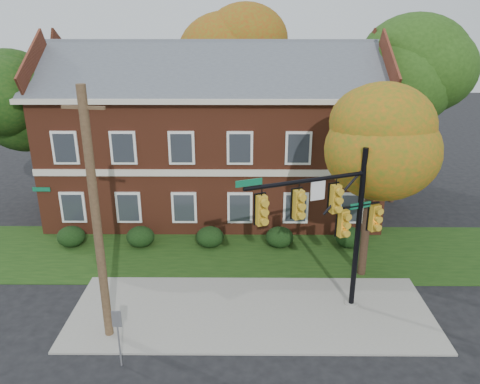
{
  "coord_description": "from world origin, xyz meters",
  "views": [
    {
      "loc": [
        -0.34,
        -14.53,
        10.78
      ],
      "look_at": [
        -0.46,
        3.0,
        4.3
      ],
      "focal_mm": 35.0,
      "sensor_mm": 36.0,
      "label": 1
    }
  ],
  "objects_px": {
    "hedge_far_left": "(71,236)",
    "hedge_left": "(140,237)",
    "hedge_far_right": "(349,237)",
    "sign_post": "(118,329)",
    "tree_right_rear": "(413,70)",
    "traffic_signal": "(333,217)",
    "hedge_right": "(280,237)",
    "utility_pole": "(96,220)",
    "tree_near_right": "(382,129)",
    "tree_left_rear": "(33,100)",
    "hedge_center": "(210,237)",
    "tree_far_rear": "(239,49)",
    "apartment_building": "(214,127)"
  },
  "relations": [
    {
      "from": "tree_near_right",
      "to": "utility_pole",
      "type": "height_order",
      "value": "utility_pole"
    },
    {
      "from": "tree_near_right",
      "to": "tree_right_rear",
      "type": "relative_size",
      "value": 0.81
    },
    {
      "from": "traffic_signal",
      "to": "sign_post",
      "type": "relative_size",
      "value": 3.07
    },
    {
      "from": "hedge_center",
      "to": "hedge_far_right",
      "type": "relative_size",
      "value": 1.0
    },
    {
      "from": "hedge_center",
      "to": "apartment_building",
      "type": "bearing_deg",
      "value": 90.0
    },
    {
      "from": "tree_left_rear",
      "to": "tree_right_rear",
      "type": "height_order",
      "value": "tree_right_rear"
    },
    {
      "from": "hedge_left",
      "to": "hedge_center",
      "type": "xyz_separation_m",
      "value": [
        3.5,
        0.0,
        0.0
      ]
    },
    {
      "from": "utility_pole",
      "to": "sign_post",
      "type": "distance_m",
      "value": 3.58
    },
    {
      "from": "apartment_building",
      "to": "hedge_center",
      "type": "distance_m",
      "value": 6.89
    },
    {
      "from": "hedge_far_right",
      "to": "sign_post",
      "type": "height_order",
      "value": "sign_post"
    },
    {
      "from": "traffic_signal",
      "to": "hedge_far_right",
      "type": "bearing_deg",
      "value": 47.51
    },
    {
      "from": "tree_near_right",
      "to": "tree_far_rear",
      "type": "distance_m",
      "value": 17.12
    },
    {
      "from": "tree_right_rear",
      "to": "tree_far_rear",
      "type": "xyz_separation_m",
      "value": [
        -9.97,
        6.98,
        0.72
      ]
    },
    {
      "from": "hedge_left",
      "to": "traffic_signal",
      "type": "distance_m",
      "value": 10.73
    },
    {
      "from": "tree_far_rear",
      "to": "hedge_far_right",
      "type": "bearing_deg",
      "value": -66.63
    },
    {
      "from": "hedge_far_left",
      "to": "hedge_left",
      "type": "relative_size",
      "value": 1.0
    },
    {
      "from": "hedge_left",
      "to": "tree_near_right",
      "type": "height_order",
      "value": "tree_near_right"
    },
    {
      "from": "traffic_signal",
      "to": "sign_post",
      "type": "height_order",
      "value": "traffic_signal"
    },
    {
      "from": "tree_right_rear",
      "to": "traffic_signal",
      "type": "bearing_deg",
      "value": -118.57
    },
    {
      "from": "tree_right_rear",
      "to": "hedge_far_left",
      "type": "bearing_deg",
      "value": -161.55
    },
    {
      "from": "tree_left_rear",
      "to": "tree_far_rear",
      "type": "bearing_deg",
      "value": 38.97
    },
    {
      "from": "tree_near_right",
      "to": "traffic_signal",
      "type": "height_order",
      "value": "tree_near_right"
    },
    {
      "from": "hedge_far_right",
      "to": "tree_left_rear",
      "type": "distance_m",
      "value": 18.3
    },
    {
      "from": "hedge_right",
      "to": "tree_right_rear",
      "type": "bearing_deg",
      "value": 38.02
    },
    {
      "from": "hedge_far_right",
      "to": "apartment_building",
      "type": "bearing_deg",
      "value": 143.11
    },
    {
      "from": "hedge_far_right",
      "to": "tree_near_right",
      "type": "bearing_deg",
      "value": -85.48
    },
    {
      "from": "tree_near_right",
      "to": "tree_left_rear",
      "type": "relative_size",
      "value": 0.97
    },
    {
      "from": "hedge_left",
      "to": "hedge_right",
      "type": "relative_size",
      "value": 1.0
    },
    {
      "from": "apartment_building",
      "to": "traffic_signal",
      "type": "bearing_deg",
      "value": -65.73
    },
    {
      "from": "hedge_far_left",
      "to": "hedge_far_right",
      "type": "relative_size",
      "value": 1.0
    },
    {
      "from": "hedge_far_left",
      "to": "traffic_signal",
      "type": "distance_m",
      "value": 13.65
    },
    {
      "from": "hedge_left",
      "to": "tree_far_rear",
      "type": "relative_size",
      "value": 0.12
    },
    {
      "from": "tree_near_right",
      "to": "traffic_signal",
      "type": "relative_size",
      "value": 1.31
    },
    {
      "from": "tree_left_rear",
      "to": "traffic_signal",
      "type": "relative_size",
      "value": 1.36
    },
    {
      "from": "hedge_far_left",
      "to": "utility_pole",
      "type": "height_order",
      "value": "utility_pole"
    },
    {
      "from": "hedge_center",
      "to": "traffic_signal",
      "type": "height_order",
      "value": "traffic_signal"
    },
    {
      "from": "apartment_building",
      "to": "hedge_right",
      "type": "relative_size",
      "value": 13.43
    },
    {
      "from": "utility_pole",
      "to": "traffic_signal",
      "type": "bearing_deg",
      "value": 19.96
    },
    {
      "from": "hedge_far_right",
      "to": "traffic_signal",
      "type": "relative_size",
      "value": 0.21
    },
    {
      "from": "tree_left_rear",
      "to": "utility_pole",
      "type": "xyz_separation_m",
      "value": [
        6.55,
        -11.27,
        -2.12
      ]
    },
    {
      "from": "hedge_far_left",
      "to": "tree_near_right",
      "type": "relative_size",
      "value": 0.16
    },
    {
      "from": "hedge_right",
      "to": "tree_far_rear",
      "type": "height_order",
      "value": "tree_far_rear"
    },
    {
      "from": "tree_left_rear",
      "to": "tree_far_rear",
      "type": "height_order",
      "value": "tree_far_rear"
    },
    {
      "from": "tree_far_rear",
      "to": "sign_post",
      "type": "bearing_deg",
      "value": -99.65
    },
    {
      "from": "hedge_far_left",
      "to": "hedge_left",
      "type": "bearing_deg",
      "value": 0.0
    },
    {
      "from": "hedge_far_right",
      "to": "sign_post",
      "type": "relative_size",
      "value": 0.66
    },
    {
      "from": "hedge_left",
      "to": "hedge_far_right",
      "type": "bearing_deg",
      "value": 0.0
    },
    {
      "from": "hedge_center",
      "to": "hedge_far_right",
      "type": "xyz_separation_m",
      "value": [
        7.0,
        0.0,
        0.0
      ]
    },
    {
      "from": "hedge_right",
      "to": "utility_pole",
      "type": "height_order",
      "value": "utility_pole"
    },
    {
      "from": "hedge_center",
      "to": "traffic_signal",
      "type": "distance_m",
      "value": 8.27
    }
  ]
}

